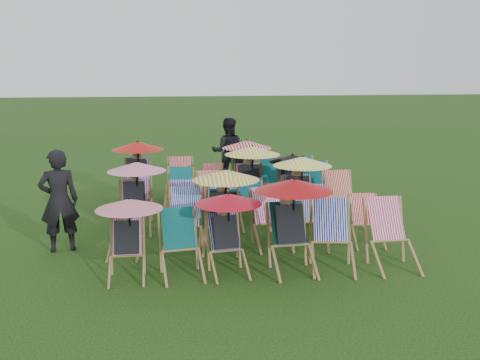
{
  "coord_description": "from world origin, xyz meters",
  "views": [
    {
      "loc": [
        -1.35,
        -9.79,
        3.04
      ],
      "look_at": [
        0.06,
        0.32,
        0.9
      ],
      "focal_mm": 40.0,
      "sensor_mm": 36.0,
      "label": 1
    }
  ],
  "objects": [
    {
      "name": "person_left",
      "position": [
        -3.15,
        -0.79,
        0.87
      ],
      "size": [
        0.71,
        0.54,
        1.74
      ],
      "primitive_type": "imported",
      "rotation": [
        0.0,
        0.0,
        3.35
      ],
      "color": "black",
      "rests_on": "ground"
    },
    {
      "name": "deckchair_16",
      "position": [
        1.22,
        0.06,
        0.72
      ],
      "size": [
        1.15,
        1.19,
        1.36
      ],
      "rotation": [
        0.0,
        0.0,
        -0.01
      ],
      "color": "olive",
      "rests_on": "ground"
    },
    {
      "name": "deckchair_14",
      "position": [
        -0.37,
        -0.02,
        0.45
      ],
      "size": [
        0.7,
        0.9,
        0.89
      ],
      "rotation": [
        0.0,
        0.0,
        -0.15
      ],
      "color": "olive",
      "rests_on": "ground"
    },
    {
      "name": "deckchair_28",
      "position": [
        1.15,
        2.33,
        0.46
      ],
      "size": [
        0.67,
        0.88,
        0.91
      ],
      "rotation": [
        0.0,
        0.0,
        0.08
      ],
      "color": "olive",
      "rests_on": "ground"
    },
    {
      "name": "deckchair_23",
      "position": [
        1.93,
        1.16,
        0.51
      ],
      "size": [
        0.7,
        0.96,
        1.01
      ],
      "rotation": [
        0.0,
        0.0,
        0.03
      ],
      "color": "olive",
      "rests_on": "ground"
    },
    {
      "name": "deckchair_21",
      "position": [
        0.43,
        1.26,
        0.75
      ],
      "size": [
        1.19,
        1.23,
        1.41
      ],
      "rotation": [
        0.0,
        0.0,
        -0.0
      ],
      "color": "olive",
      "rests_on": "ground"
    },
    {
      "name": "deckchair_10",
      "position": [
        1.09,
        -1.1,
        0.5
      ],
      "size": [
        0.83,
        1.03,
        1.0
      ],
      "rotation": [
        0.0,
        0.0,
        -0.19
      ],
      "color": "olive",
      "rests_on": "ground"
    },
    {
      "name": "deckchair_15",
      "position": [
        0.29,
        0.12,
        0.45
      ],
      "size": [
        0.64,
        0.86,
        0.9
      ],
      "rotation": [
        0.0,
        0.0,
        0.06
      ],
      "color": "olive",
      "rests_on": "ground"
    },
    {
      "name": "deckchair_9",
      "position": [
        0.41,
        -1.05,
        0.48
      ],
      "size": [
        0.71,
        0.94,
        0.97
      ],
      "rotation": [
        0.0,
        0.0,
        0.08
      ],
      "color": "olive",
      "rests_on": "ground"
    },
    {
      "name": "deckchair_12",
      "position": [
        -1.95,
        0.17,
        0.69
      ],
      "size": [
        1.11,
        1.16,
        1.31
      ],
      "rotation": [
        0.0,
        0.0,
        0.04
      ],
      "color": "olive",
      "rests_on": "ground"
    },
    {
      "name": "deckchair_4",
      "position": [
        1.13,
        -2.24,
        0.51
      ],
      "size": [
        0.83,
        1.04,
        1.02
      ],
      "rotation": [
        0.0,
        0.0,
        -0.18
      ],
      "color": "olive",
      "rests_on": "ground"
    },
    {
      "name": "deckchair_13",
      "position": [
        -1.1,
        0.04,
        0.46
      ],
      "size": [
        0.7,
        0.91,
        0.92
      ],
      "rotation": [
        0.0,
        0.0,
        -0.12
      ],
      "color": "olive",
      "rests_on": "ground"
    },
    {
      "name": "deckchair_29",
      "position": [
        2.03,
        2.4,
        0.47
      ],
      "size": [
        0.77,
        0.96,
        0.93
      ],
      "rotation": [
        0.0,
        0.0,
        0.19
      ],
      "color": "olive",
      "rests_on": "ground"
    },
    {
      "name": "deckchair_26",
      "position": [
        -0.32,
        2.3,
        0.42
      ],
      "size": [
        0.65,
        0.84,
        0.84
      ],
      "rotation": [
        0.0,
        0.0,
        -0.14
      ],
      "color": "olive",
      "rests_on": "ground"
    },
    {
      "name": "deckchair_24",
      "position": [
        -2.05,
        2.38,
        0.74
      ],
      "size": [
        1.18,
        1.25,
        1.4
      ],
      "rotation": [
        0.0,
        0.0,
        -0.12
      ],
      "color": "olive",
      "rests_on": "ground"
    },
    {
      "name": "deckchair_2",
      "position": [
        -0.47,
        -2.15,
        0.63
      ],
      "size": [
        1.01,
        1.08,
        1.2
      ],
      "rotation": [
        0.0,
        0.0,
        0.13
      ],
      "color": "olive",
      "rests_on": "ground"
    },
    {
      "name": "person_rear",
      "position": [
        0.26,
        4.0,
        0.89
      ],
      "size": [
        0.94,
        0.77,
        1.78
      ],
      "primitive_type": "imported",
      "rotation": [
        0.0,
        0.0,
        3.03
      ],
      "color": "black",
      "rests_on": "ground"
    },
    {
      "name": "deckchair_27",
      "position": [
        0.48,
        2.43,
        0.73
      ],
      "size": [
        1.16,
        1.23,
        1.38
      ],
      "rotation": [
        0.0,
        0.0,
        -0.13
      ],
      "color": "olive",
      "rests_on": "ground"
    },
    {
      "name": "deckchair_17",
      "position": [
        2.08,
        0.07,
        0.51
      ],
      "size": [
        0.69,
        0.95,
        1.01
      ],
      "rotation": [
        0.0,
        0.0,
        0.02
      ],
      "color": "olive",
      "rests_on": "ground"
    },
    {
      "name": "deckchair_19",
      "position": [
        -1.11,
        1.27,
        0.47
      ],
      "size": [
        0.76,
        0.96,
        0.95
      ],
      "rotation": [
        0.0,
        0.0,
        -0.16
      ],
      "color": "olive",
      "rests_on": "ground"
    },
    {
      "name": "deckchair_6",
      "position": [
        -2.04,
        -1.19,
        0.41
      ],
      "size": [
        0.67,
        0.84,
        0.82
      ],
      "rotation": [
        0.0,
        0.0,
        -0.18
      ],
      "color": "olive",
      "rests_on": "ground"
    },
    {
      "name": "deckchair_3",
      "position": [
        0.51,
        -2.19,
        0.74
      ],
      "size": [
        1.18,
        1.24,
        1.4
      ],
      "rotation": [
        0.0,
        0.0,
        0.04
      ],
      "color": "olive",
      "rests_on": "ground"
    },
    {
      "name": "deckchair_25",
      "position": [
        -1.08,
        2.39,
        0.49
      ],
      "size": [
        0.76,
        0.98,
        0.99
      ],
      "rotation": [
        0.0,
        0.0,
        -0.12
      ],
      "color": "olive",
      "rests_on": "ground"
    },
    {
      "name": "deckchair_7",
      "position": [
        -1.09,
        -1.04,
        0.5
      ],
      "size": [
        0.82,
        1.02,
        1.0
      ],
      "rotation": [
        0.0,
        0.0,
        -0.18
      ],
      "color": "olive",
      "rests_on": "ground"
    },
    {
      "name": "deckchair_1",
      "position": [
        -1.17,
        -2.19,
        0.47
      ],
      "size": [
        0.72,
        0.93,
        0.94
      ],
      "rotation": [
        0.0,
        0.0,
        0.12
      ],
      "color": "olive",
      "rests_on": "ground"
    },
    {
      "name": "deckchair_18",
      "position": [
        -1.95,
        1.19,
        0.45
      ],
      "size": [
        0.61,
        0.84,
        0.9
      ],
      "rotation": [
        0.0,
        0.0,
        0.01
      ],
      "color": "olive",
      "rests_on": "ground"
    },
    {
      "name": "deckchair_22",
      "position": [
        1.29,
        1.22,
        0.65
      ],
      "size": [
        1.04,
        1.1,
        1.23
      ],
      "rotation": [
        0.0,
        0.0,
        -0.18
      ],
      "color": "olive",
      "rests_on": "ground"
    },
    {
      "name": "ground",
      "position": [
        0.0,
        0.0,
        0.0
      ],
      "size": [
        100.0,
        100.0,
        0.0
      ],
      "primitive_type": "plane",
      "color": "black",
      "rests_on": "ground"
    },
    {
      "name": "deckchair_0",
      "position": [
        -1.95,
        -2.15,
        0.62
      ],
      "size": [
        0.99,
        1.02,
        1.17
      ],
      "rotation": [
        0.0,
        0.0,
        0.0
      ],
      "color": "olive",
      "rests_on": "ground"
    },
    {
      "name": "deckchair_20",
      "position": [
        -0.45,
        1.25,
        0.43
      ],
      "size": [
        0.6,
        0.82,
        0.86
      ],
      "rotation": [
        0.0,
        0.0,
        0.04
      ],
      "color": "olive",
      "rests_on": "ground"
    },
    {
      "name": "deckchair_5",
      "position": [
        2.07,
        -2.31,
        0.51
      ],
      "size": [
        0.69,
        0.96,
        1.03
      ],
      "rotation": [
        0.0,
        0.0,
        0.01
      ],
      "color": "olive",
      "rests_on": "ground"
    },
    {
      "name": "deckchair_11",
      "position": [
        2.1,
        -1.18,
        0.42
      ],
      "size": [
        0.62,
        0.82,
        0.83
      ],
      "rotation": [
        0.0,
        0.0,
        -0.1
      ],
      "color": "olive",
      "rests_on": "ground"
    },
    {
      "name": "deckchair_8",
      "position": [
        -0.42,
        -1.05,
        0.72
      ],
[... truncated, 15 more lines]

